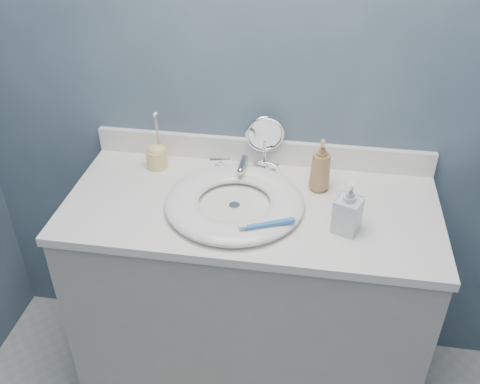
% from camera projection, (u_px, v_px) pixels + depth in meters
% --- Properties ---
extents(back_wall, '(2.20, 0.02, 2.40)m').
position_uv_depth(back_wall, '(264.00, 78.00, 1.79)').
color(back_wall, '#455667').
rests_on(back_wall, ground).
extents(vanity_cabinet, '(1.20, 0.55, 0.85)m').
position_uv_depth(vanity_cabinet, '(250.00, 301.00, 2.00)').
color(vanity_cabinet, '#B4ADA4').
rests_on(vanity_cabinet, ground).
extents(countertop, '(1.22, 0.57, 0.03)m').
position_uv_depth(countertop, '(251.00, 207.00, 1.75)').
color(countertop, white).
rests_on(countertop, vanity_cabinet).
extents(backsplash, '(1.22, 0.02, 0.09)m').
position_uv_depth(backsplash, '(261.00, 151.00, 1.93)').
color(backsplash, white).
rests_on(backsplash, countertop).
extents(basin, '(0.45, 0.45, 0.04)m').
position_uv_depth(basin, '(234.00, 202.00, 1.72)').
color(basin, white).
rests_on(basin, countertop).
extents(drain, '(0.04, 0.04, 0.01)m').
position_uv_depth(drain, '(234.00, 206.00, 1.73)').
color(drain, silver).
rests_on(drain, countertop).
extents(faucet, '(0.25, 0.13, 0.07)m').
position_uv_depth(faucet, '(244.00, 168.00, 1.87)').
color(faucet, silver).
rests_on(faucet, countertop).
extents(makeup_mirror, '(0.14, 0.08, 0.20)m').
position_uv_depth(makeup_mirror, '(265.00, 140.00, 1.87)').
color(makeup_mirror, silver).
rests_on(makeup_mirror, countertop).
extents(soap_bottle_amber, '(0.07, 0.07, 0.18)m').
position_uv_depth(soap_bottle_amber, '(321.00, 166.00, 1.76)').
color(soap_bottle_amber, '#A37B49').
rests_on(soap_bottle_amber, countertop).
extents(soap_bottle_clear, '(0.10, 0.10, 0.17)m').
position_uv_depth(soap_bottle_clear, '(348.00, 208.00, 1.58)').
color(soap_bottle_clear, silver).
rests_on(soap_bottle_clear, countertop).
extents(toothbrush_holder, '(0.08, 0.08, 0.22)m').
position_uv_depth(toothbrush_holder, '(157.00, 155.00, 1.90)').
color(toothbrush_holder, '#F1D578').
rests_on(toothbrush_holder, countertop).
extents(toothbrush_lying, '(0.16, 0.09, 0.02)m').
position_uv_depth(toothbrush_lying, '(268.00, 224.00, 1.58)').
color(toothbrush_lying, '#3A73CF').
rests_on(toothbrush_lying, basin).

